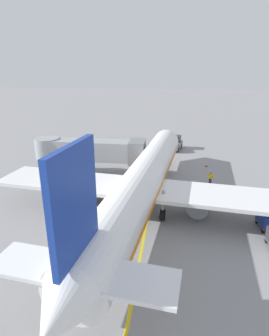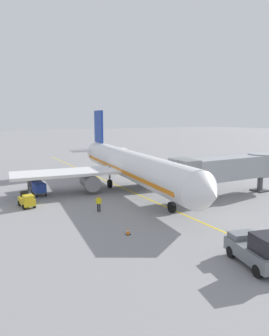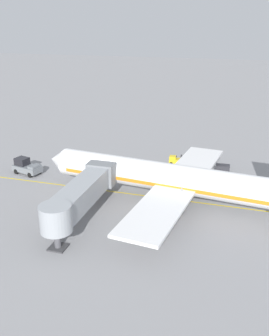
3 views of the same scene
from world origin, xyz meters
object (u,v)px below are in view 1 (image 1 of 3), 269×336
at_px(parked_airliner, 143,181).
at_px(jet_bridge, 89,150).
at_px(safety_cone_nose_left, 207,165).
at_px(pushback_tractor, 174,144).
at_px(ground_crew_wing_walker, 210,178).
at_px(baggage_cart_front, 267,219).

relative_size(parked_airliner, jet_bridge, 2.47).
distance_m(parked_airliner, jet_bridge, 12.45).
bearing_deg(safety_cone_nose_left, pushback_tractor, 118.44).
relative_size(jet_bridge, ground_crew_wing_walker, 8.95).
xyz_separation_m(pushback_tractor, ground_crew_wing_walker, (4.52, -15.99, -0.15)).
relative_size(parked_airliner, safety_cone_nose_left, 63.30).
bearing_deg(baggage_cart_front, jet_bridge, 150.17).
relative_size(pushback_tractor, baggage_cart_front, 1.63).
bearing_deg(parked_airliner, ground_crew_wing_walker, 44.82).
relative_size(jet_bridge, baggage_cart_front, 5.15).
xyz_separation_m(parked_airliner, safety_cone_nose_left, (7.98, 14.65, -2.90)).
height_order(jet_bridge, baggage_cart_front, jet_bridge).
bearing_deg(jet_bridge, pushback_tractor, 51.37).
xyz_separation_m(baggage_cart_front, ground_crew_wing_walker, (-3.85, 9.74, 0.00)).
xyz_separation_m(parked_airliner, pushback_tractor, (3.14, 23.60, -2.09)).
height_order(parked_airliner, jet_bridge, parked_airliner).
xyz_separation_m(jet_bridge, safety_cone_nose_left, (16.32, 5.41, -3.17)).
distance_m(parked_airliner, safety_cone_nose_left, 16.94).
relative_size(pushback_tractor, ground_crew_wing_walker, 2.83).
relative_size(ground_crew_wing_walker, safety_cone_nose_left, 2.86).
bearing_deg(pushback_tractor, jet_bridge, -128.63).
bearing_deg(ground_crew_wing_walker, pushback_tractor, 105.78).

